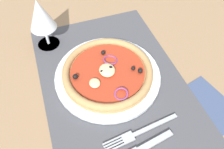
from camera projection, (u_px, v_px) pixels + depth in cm
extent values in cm
cube|color=#9E7A56|center=(113.00, 85.00, 58.89)|extent=(190.00, 140.00, 2.40)
cube|color=#4C4C51|center=(113.00, 82.00, 57.79)|extent=(51.76, 35.29, 0.40)
cylinder|color=white|center=(108.00, 75.00, 58.04)|extent=(27.00, 27.00, 1.17)
cylinder|color=tan|center=(108.00, 73.00, 57.19)|extent=(22.89, 22.89, 1.00)
torus|color=tan|center=(108.00, 71.00, 56.51)|extent=(22.86, 22.86, 1.80)
cylinder|color=#B7381E|center=(108.00, 71.00, 56.68)|extent=(18.77, 18.77, 0.30)
ellipsoid|color=beige|center=(108.00, 70.00, 56.17)|extent=(2.50, 2.25, 0.75)
ellipsoid|color=beige|center=(107.00, 70.00, 55.88)|extent=(4.40, 3.96, 1.32)
ellipsoid|color=beige|center=(95.00, 83.00, 53.71)|extent=(2.92, 2.63, 0.88)
sphere|color=black|center=(102.00, 53.00, 59.56)|extent=(1.19, 1.19, 1.19)
sphere|color=black|center=(140.00, 71.00, 55.76)|extent=(1.28, 1.28, 1.28)
sphere|color=black|center=(112.00, 68.00, 56.25)|extent=(1.36, 1.36, 1.36)
sphere|color=black|center=(75.00, 77.00, 54.59)|extent=(1.35, 1.35, 1.35)
sphere|color=black|center=(102.00, 72.00, 55.59)|extent=(1.20, 1.20, 1.20)
sphere|color=black|center=(134.00, 70.00, 56.12)|extent=(1.07, 1.07, 1.07)
torus|color=#8E3D75|center=(110.00, 60.00, 58.50)|extent=(3.87, 3.80, 1.44)
torus|color=#8E3D75|center=(120.00, 94.00, 51.97)|extent=(3.45, 3.35, 1.52)
cube|color=#B2B5BA|center=(155.00, 125.00, 49.94)|extent=(2.07, 11.19, 0.44)
cube|color=#B2B5BA|center=(128.00, 138.00, 48.13)|extent=(2.45, 2.74, 0.44)
cube|color=#B2B5BA|center=(112.00, 141.00, 47.73)|extent=(0.77, 4.33, 0.44)
cube|color=#B2B5BA|center=(113.00, 143.00, 47.40)|extent=(0.77, 4.33, 0.44)
cube|color=#B2B5BA|center=(114.00, 146.00, 47.07)|extent=(0.77, 4.33, 0.44)
cube|color=#B2B5BA|center=(115.00, 148.00, 46.73)|extent=(0.77, 4.33, 0.44)
cube|color=#B2B5BA|center=(155.00, 141.00, 47.53)|extent=(2.60, 8.50, 0.62)
cylinder|color=silver|center=(49.00, 43.00, 66.40)|extent=(6.40, 6.40, 0.40)
cylinder|color=silver|center=(46.00, 35.00, 63.88)|extent=(0.80, 0.80, 6.00)
cone|color=silver|center=(40.00, 14.00, 58.17)|extent=(7.20, 7.20, 8.50)
cone|color=#D1336B|center=(41.00, 18.00, 59.07)|extent=(4.84, 4.84, 5.42)
cube|color=#425175|center=(205.00, 107.00, 53.18)|extent=(16.73, 15.70, 0.36)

